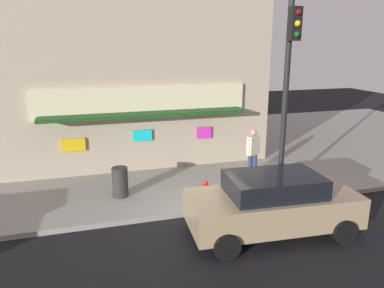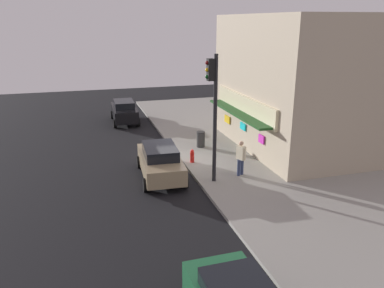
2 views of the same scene
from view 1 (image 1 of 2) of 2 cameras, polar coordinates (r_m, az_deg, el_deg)
name	(u,v)px [view 1 (image 1 of 2)]	position (r m, az deg, el deg)	size (l,w,h in m)	color
ground_plane	(207,214)	(11.06, 2.28, -10.76)	(51.11, 51.11, 0.00)	black
sidewalk	(161,152)	(16.89, -4.73, -1.20)	(34.07, 12.94, 0.15)	gray
corner_building	(128,63)	(17.91, -9.91, 12.21)	(10.16, 9.64, 7.63)	tan
traffic_light	(288,76)	(11.74, 14.64, 10.18)	(0.32, 0.58, 5.92)	black
fire_hydrant	(205,192)	(11.27, 2.06, -7.42)	(0.46, 0.22, 0.73)	red
trash_can	(120,182)	(11.92, -11.03, -5.78)	(0.50, 0.50, 0.95)	#2D2D2D
pedestrian	(253,151)	(13.47, 9.38, -1.02)	(0.59, 0.41, 1.75)	navy
parked_car_tan	(273,204)	(9.91, 12.32, -8.96)	(4.47, 2.26, 1.63)	#9E8966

